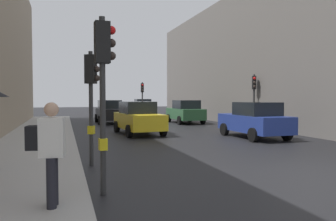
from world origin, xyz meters
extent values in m
plane|color=black|center=(0.00, 0.00, 0.00)|extent=(120.00, 120.00, 0.00)
cube|color=#A8A5A0|center=(-7.27, 6.00, 0.08)|extent=(3.19, 40.00, 0.16)
cube|color=slate|center=(11.67, 14.98, 4.80)|extent=(12.00, 31.97, 9.60)
cylinder|color=#2D2D2D|center=(-5.37, -0.41, 1.82)|extent=(0.12, 0.12, 3.64)
cube|color=black|center=(-5.37, -0.41, 3.12)|extent=(0.32, 0.26, 0.84)
cube|color=yellow|center=(-5.37, -0.41, 1.05)|extent=(0.17, 0.21, 0.24)
sphere|color=red|center=(-5.18, -0.39, 3.38)|extent=(0.18, 0.18, 0.18)
sphere|color=#2D231E|center=(-5.18, -0.39, 3.12)|extent=(0.18, 0.18, 0.18)
sphere|color=#2D231E|center=(-5.18, -0.39, 2.86)|extent=(0.18, 0.18, 0.18)
cylinder|color=#2D2D2D|center=(0.90, 23.35, 1.69)|extent=(0.12, 0.12, 3.38)
cube|color=black|center=(0.90, 23.35, 2.86)|extent=(0.25, 0.31, 0.84)
cube|color=yellow|center=(0.90, 23.35, 1.05)|extent=(0.21, 0.17, 0.24)
sphere|color=red|center=(0.89, 23.16, 3.12)|extent=(0.18, 0.18, 0.18)
sphere|color=#2D231E|center=(0.89, 23.16, 2.86)|extent=(0.18, 0.18, 0.18)
sphere|color=#2D231E|center=(0.89, 23.16, 2.60)|extent=(0.18, 0.18, 0.18)
cylinder|color=#2D2D2D|center=(-5.37, 2.70, 1.67)|extent=(0.12, 0.12, 3.35)
cube|color=black|center=(-5.37, 2.70, 2.83)|extent=(0.38, 0.35, 0.84)
cube|color=yellow|center=(-5.37, 2.70, 1.05)|extent=(0.23, 0.25, 0.24)
sphere|color=red|center=(-5.20, 2.61, 3.09)|extent=(0.18, 0.18, 0.18)
sphere|color=#2D231E|center=(-5.20, 2.61, 2.83)|extent=(0.18, 0.18, 0.18)
sphere|color=#2D231E|center=(-5.20, 2.61, 2.57)|extent=(0.18, 0.18, 0.18)
cylinder|color=#2D2D2D|center=(5.37, 11.27, 1.72)|extent=(0.12, 0.12, 3.44)
cube|color=black|center=(5.37, 11.27, 2.92)|extent=(0.35, 0.37, 0.84)
cube|color=yellow|center=(5.37, 11.27, 1.05)|extent=(0.25, 0.23, 0.24)
sphere|color=red|center=(5.29, 11.10, 3.18)|extent=(0.18, 0.18, 0.18)
sphere|color=#2D231E|center=(5.29, 11.10, 2.92)|extent=(0.18, 0.18, 0.18)
sphere|color=#2D231E|center=(5.29, 11.10, 2.66)|extent=(0.18, 0.18, 0.18)
cube|color=navy|center=(2.80, 7.10, 0.72)|extent=(1.89, 4.24, 0.80)
cube|color=black|center=(2.81, 6.85, 1.44)|extent=(1.64, 2.03, 0.64)
cylinder|color=black|center=(1.87, 8.43, 0.32)|extent=(0.23, 0.64, 0.64)
cylinder|color=black|center=(3.67, 8.47, 0.32)|extent=(0.23, 0.64, 0.64)
cylinder|color=black|center=(1.93, 5.73, 0.32)|extent=(0.23, 0.64, 0.64)
cylinder|color=black|center=(3.73, 5.77, 0.32)|extent=(0.23, 0.64, 0.64)
cube|color=silver|center=(2.35, 29.73, 0.72)|extent=(1.97, 4.27, 0.80)
cube|color=black|center=(2.34, 29.48, 1.44)|extent=(1.68, 2.06, 0.64)
cylinder|color=black|center=(1.51, 31.12, 0.32)|extent=(0.25, 0.65, 0.64)
cylinder|color=black|center=(3.30, 31.04, 0.32)|extent=(0.25, 0.65, 0.64)
cylinder|color=black|center=(1.39, 28.42, 0.32)|extent=(0.25, 0.65, 0.64)
cylinder|color=black|center=(3.19, 28.35, 0.32)|extent=(0.25, 0.65, 0.64)
cube|color=#2D6038|center=(2.74, 16.73, 0.72)|extent=(1.83, 4.21, 0.80)
cube|color=black|center=(2.74, 16.48, 1.44)|extent=(1.61, 2.01, 0.64)
cylinder|color=black|center=(1.85, 18.08, 0.32)|extent=(0.22, 0.64, 0.64)
cylinder|color=black|center=(3.65, 18.07, 0.32)|extent=(0.22, 0.64, 0.64)
cylinder|color=black|center=(1.83, 15.38, 0.32)|extent=(0.22, 0.64, 0.64)
cylinder|color=black|center=(3.63, 15.37, 0.32)|extent=(0.22, 0.64, 0.64)
cube|color=black|center=(-2.78, 18.38, 0.72)|extent=(1.80, 4.20, 0.80)
cube|color=black|center=(-2.78, 18.63, 1.44)|extent=(1.60, 2.00, 0.64)
cylinder|color=black|center=(-1.88, 17.03, 0.32)|extent=(0.22, 0.64, 0.64)
cylinder|color=black|center=(-3.68, 17.03, 0.32)|extent=(0.22, 0.64, 0.64)
cylinder|color=black|center=(-1.88, 19.73, 0.32)|extent=(0.22, 0.64, 0.64)
cylinder|color=black|center=(-3.68, 19.73, 0.32)|extent=(0.22, 0.64, 0.64)
cube|color=yellow|center=(-2.28, 10.35, 0.72)|extent=(2.11, 4.32, 0.80)
cube|color=black|center=(-2.30, 10.60, 1.44)|extent=(1.75, 2.12, 0.64)
cylinder|color=black|center=(-1.28, 9.07, 0.32)|extent=(0.27, 0.65, 0.64)
cylinder|color=black|center=(-3.08, 8.94, 0.32)|extent=(0.27, 0.65, 0.64)
cylinder|color=black|center=(-1.49, 11.76, 0.32)|extent=(0.27, 0.65, 0.64)
cylinder|color=black|center=(-3.28, 11.63, 0.32)|extent=(0.27, 0.65, 0.64)
cylinder|color=black|center=(-6.32, -1.29, 0.58)|extent=(0.16, 0.16, 0.85)
cylinder|color=black|center=(-6.34, -1.49, 0.58)|extent=(0.16, 0.16, 0.85)
cube|color=silver|center=(-6.33, -1.39, 1.34)|extent=(0.43, 0.32, 0.66)
sphere|color=tan|center=(-6.33, -1.39, 1.81)|extent=(0.24, 0.24, 0.24)
cube|color=black|center=(-6.63, -1.34, 1.34)|extent=(0.24, 0.31, 0.40)
camera|label=1|loc=(-6.12, -7.31, 2.02)|focal=35.72mm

